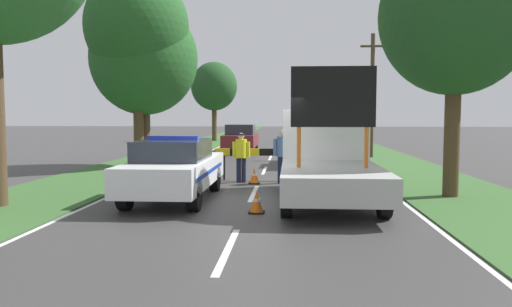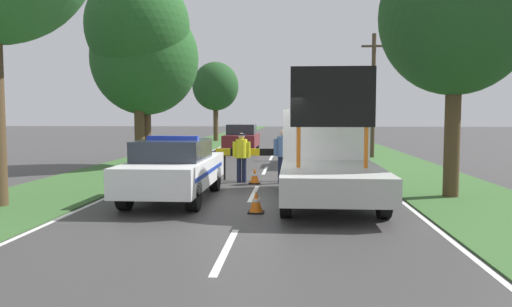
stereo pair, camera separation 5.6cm
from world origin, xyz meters
name	(u,v)px [view 1 (the left image)]	position (x,y,z in m)	size (l,w,h in m)	color
ground_plane	(249,203)	(0.00, 0.00, 0.00)	(160.00, 160.00, 0.00)	#3D3A3A
lane_markings	(270,158)	(0.00, 12.29, 0.00)	(7.54, 59.24, 0.01)	silver
grass_verge_left	(190,147)	(-5.49, 20.00, 0.01)	(3.35, 120.00, 0.03)	#38602D
grass_verge_right	(361,148)	(5.49, 20.00, 0.01)	(3.35, 120.00, 0.03)	#38602D
police_car	(175,168)	(-1.91, 0.35, 0.79)	(1.81, 4.88, 1.60)	white
work_truck	(327,155)	(1.91, 0.89, 1.09)	(2.25, 5.75, 3.18)	white
road_barrier	(259,154)	(-0.02, 4.23, 0.85)	(2.89, 0.08, 1.03)	black
police_officer	(241,153)	(-0.56, 3.63, 0.93)	(0.56, 0.36, 1.56)	#191E38
pedestrian_civilian	(283,152)	(0.76, 3.50, 0.98)	(0.60, 0.38, 1.68)	#191E38
traffic_cone_near_police	(257,202)	(0.26, -1.26, 0.24)	(0.35, 0.35, 0.49)	black
traffic_cone_centre_front	(254,176)	(-0.12, 3.37, 0.24)	(0.35, 0.35, 0.49)	black
traffic_cone_near_truck	(215,168)	(-1.66, 5.28, 0.27)	(0.39, 0.39, 0.55)	black
traffic_cone_behind_barrier	(189,167)	(-2.53, 5.04, 0.31)	(0.46, 0.46, 0.63)	black
queued_car_van_white	(312,147)	(1.92, 9.21, 0.78)	(1.90, 4.13, 1.44)	silver
queued_car_wagon_maroon	(241,138)	(-1.81, 16.17, 0.81)	(1.74, 4.38, 1.59)	maroon
roadside_tree_near_left	(214,87)	(-5.16, 28.19, 4.40)	(3.71, 3.71, 6.37)	#4C3823
roadside_tree_near_right	(137,27)	(-5.07, 7.67, 5.57)	(4.08, 4.08, 7.74)	#4C3823
roadside_tree_mid_left	(456,16)	(5.11, 1.15, 4.59)	(3.81, 3.81, 6.62)	#4C3823
roadside_tree_mid_right	(144,59)	(-4.98, 8.27, 4.39)	(4.35, 4.35, 6.69)	#4C3823
utility_pole	(372,94)	(4.98, 13.01, 3.15)	(1.20, 0.20, 6.07)	#473828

